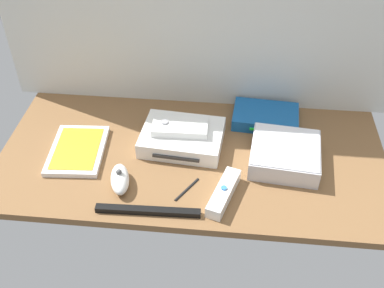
% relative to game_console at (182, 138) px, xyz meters
% --- Properties ---
extents(ground_plane, '(1.00, 0.48, 0.02)m').
position_rel_game_console_xyz_m(ground_plane, '(0.03, -0.04, -0.03)').
color(ground_plane, brown).
rests_on(ground_plane, ground).
extents(game_console, '(0.22, 0.18, 0.04)m').
position_rel_game_console_xyz_m(game_console, '(0.00, 0.00, 0.00)').
color(game_console, white).
rests_on(game_console, ground_plane).
extents(mini_computer, '(0.19, 0.19, 0.05)m').
position_rel_game_console_xyz_m(mini_computer, '(0.27, -0.05, 0.00)').
color(mini_computer, silver).
rests_on(mini_computer, ground_plane).
extents(game_case, '(0.15, 0.20, 0.02)m').
position_rel_game_console_xyz_m(game_case, '(-0.27, -0.06, -0.01)').
color(game_case, white).
rests_on(game_case, ground_plane).
extents(network_router, '(0.19, 0.13, 0.03)m').
position_rel_game_console_xyz_m(network_router, '(0.22, 0.12, -0.00)').
color(network_router, '#145193').
rests_on(network_router, ground_plane).
extents(remote_wand, '(0.08, 0.15, 0.03)m').
position_rel_game_console_xyz_m(remote_wand, '(0.12, -0.18, -0.01)').
color(remote_wand, white).
rests_on(remote_wand, ground_plane).
extents(remote_nunchuk, '(0.07, 0.11, 0.05)m').
position_rel_game_console_xyz_m(remote_nunchuk, '(-0.13, -0.17, -0.00)').
color(remote_nunchuk, white).
rests_on(remote_nunchuk, ground_plane).
extents(remote_classic_pad, '(0.15, 0.08, 0.02)m').
position_rel_game_console_xyz_m(remote_classic_pad, '(-0.01, 0.01, 0.03)').
color(remote_classic_pad, white).
rests_on(remote_classic_pad, game_console).
extents(sensor_bar, '(0.24, 0.03, 0.01)m').
position_rel_game_console_xyz_m(sensor_bar, '(-0.05, -0.25, -0.01)').
color(sensor_bar, black).
rests_on(sensor_bar, ground_plane).
extents(stylus_pen, '(0.05, 0.08, 0.01)m').
position_rel_game_console_xyz_m(stylus_pen, '(0.03, -0.17, -0.02)').
color(stylus_pen, black).
rests_on(stylus_pen, ground_plane).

